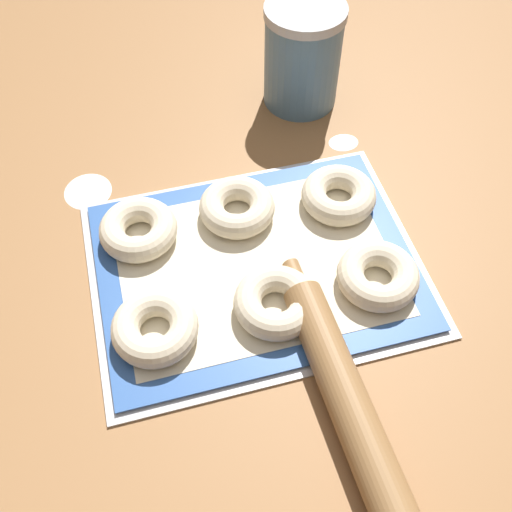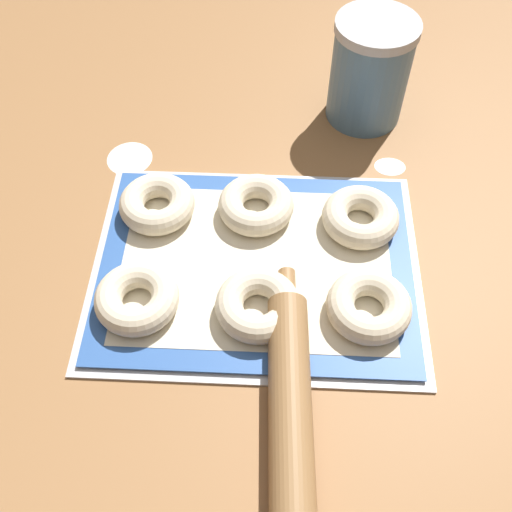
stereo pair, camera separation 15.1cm
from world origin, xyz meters
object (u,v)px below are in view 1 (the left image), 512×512
(bagel_front_left, at_px, (155,328))
(bagel_front_right, at_px, (378,276))
(bagel_back_left, at_px, (138,229))
(bagel_front_center, at_px, (277,302))
(flour_canister, at_px, (302,56))
(bagel_back_right, at_px, (339,195))
(bagel_back_center, at_px, (237,207))
(baking_tray, at_px, (256,267))
(rolling_pin, at_px, (359,429))

(bagel_front_left, bearing_deg, bagel_front_right, 0.27)
(bagel_back_left, bearing_deg, bagel_front_right, -28.44)
(bagel_front_center, distance_m, flour_canister, 0.46)
(bagel_front_center, relative_size, bagel_back_right, 1.00)
(bagel_back_left, relative_size, bagel_back_center, 1.00)
(baking_tray, bearing_deg, flour_canister, 63.21)
(bagel_back_left, distance_m, rolling_pin, 0.42)
(bagel_back_right, distance_m, rolling_pin, 0.36)
(bagel_front_right, bearing_deg, flour_canister, 87.27)
(bagel_front_center, height_order, bagel_back_center, same)
(flour_canister, xyz_separation_m, rolling_pin, (-0.12, -0.62, -0.06))
(bagel_back_left, distance_m, bagel_back_center, 0.15)
(bagel_back_center, bearing_deg, bagel_front_left, -131.49)
(flour_canister, distance_m, rolling_pin, 0.63)
(bagel_front_left, height_order, flour_canister, flour_canister)
(bagel_front_left, relative_size, bagel_back_right, 1.00)
(bagel_front_right, distance_m, rolling_pin, 0.22)
(bagel_front_center, height_order, bagel_back_left, same)
(bagel_front_right, xyz_separation_m, rolling_pin, (-0.10, -0.20, -0.00))
(baking_tray, height_order, rolling_pin, rolling_pin)
(flour_canister, bearing_deg, baking_tray, -116.79)
(bagel_front_right, bearing_deg, rolling_pin, -117.35)
(bagel_back_right, bearing_deg, bagel_front_right, -89.16)
(bagel_front_center, xyz_separation_m, bagel_front_right, (0.15, 0.00, 0.00))
(flour_canister, height_order, rolling_pin, flour_canister)
(bagel_front_left, height_order, rolling_pin, rolling_pin)
(bagel_back_center, bearing_deg, flour_canister, 54.46)
(baking_tray, bearing_deg, bagel_front_right, -26.25)
(bagel_back_right, distance_m, flour_canister, 0.27)
(bagel_back_center, xyz_separation_m, rolling_pin, (0.06, -0.37, -0.00))
(bagel_front_right, height_order, bagel_back_right, same)
(bagel_back_left, bearing_deg, flour_canister, 37.78)
(bagel_front_right, xyz_separation_m, flour_canister, (0.02, 0.42, 0.06))
(bagel_front_left, bearing_deg, bagel_front_center, -1.17)
(bagel_back_left, xyz_separation_m, bagel_back_center, (0.15, 0.00, 0.00))
(bagel_back_center, height_order, flour_canister, flour_canister)
(bagel_front_right, distance_m, flour_canister, 0.43)
(baking_tray, relative_size, bagel_front_center, 4.13)
(bagel_front_right, relative_size, rolling_pin, 0.23)
(bagel_front_center, distance_m, bagel_front_right, 0.15)
(bagel_back_center, relative_size, bagel_back_right, 1.00)
(bagel_front_left, bearing_deg, bagel_back_center, 48.51)
(bagel_front_right, distance_m, bagel_back_left, 0.35)
(baking_tray, xyz_separation_m, bagel_front_right, (0.15, -0.08, 0.03))
(bagel_back_right, xyz_separation_m, rolling_pin, (-0.10, -0.35, -0.00))
(bagel_back_left, height_order, rolling_pin, rolling_pin)
(bagel_back_right, height_order, rolling_pin, rolling_pin)
(baking_tray, height_order, bagel_front_center, bagel_front_center)
(bagel_back_left, relative_size, bagel_back_right, 1.00)
(bagel_front_left, xyz_separation_m, bagel_back_center, (0.15, 0.17, 0.00))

